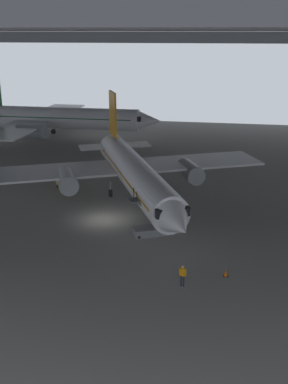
% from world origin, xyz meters
% --- Properties ---
extents(ground_plane, '(110.00, 110.00, 0.00)m').
position_xyz_m(ground_plane, '(0.00, 0.00, 0.00)').
color(ground_plane, gray).
extents(hangar_structure, '(121.00, 99.00, 19.03)m').
position_xyz_m(hangar_structure, '(-0.11, 13.78, 18.39)').
color(hangar_structure, '#4C4F54').
rests_on(hangar_structure, ground_plane).
extents(airplane_main, '(31.55, 31.46, 10.58)m').
position_xyz_m(airplane_main, '(1.88, 6.05, 3.29)').
color(airplane_main, white).
rests_on(airplane_main, ground_plane).
extents(boarding_stairs, '(4.23, 2.96, 4.47)m').
position_xyz_m(boarding_stairs, '(5.33, -2.59, 0.72)').
color(boarding_stairs, slate).
rests_on(boarding_stairs, ground_plane).
extents(crew_worker_near_nose, '(0.54, 0.30, 1.71)m').
position_xyz_m(crew_worker_near_nose, '(9.04, -11.46, 0.98)').
color(crew_worker_near_nose, '#232838').
rests_on(crew_worker_near_nose, ground_plane).
extents(crew_worker_by_stairs, '(0.35, 0.50, 1.75)m').
position_xyz_m(crew_worker_by_stairs, '(6.05, 0.82, 1.01)').
color(crew_worker_by_stairs, '#232838').
rests_on(crew_worker_by_stairs, ground_plane).
extents(airplane_distant, '(35.89, 34.46, 11.30)m').
position_xyz_m(airplane_distant, '(-17.70, 36.08, 3.42)').
color(airplane_distant, white).
rests_on(airplane_distant, ground_plane).
extents(traffic_cone_orange, '(0.36, 0.36, 0.60)m').
position_xyz_m(traffic_cone_orange, '(12.16, -9.41, 0.29)').
color(traffic_cone_orange, black).
rests_on(traffic_cone_orange, ground_plane).
extents(baggage_tug, '(2.43, 2.37, 0.90)m').
position_xyz_m(baggage_tug, '(-7.03, 8.57, 0.53)').
color(baggage_tug, yellow).
rests_on(baggage_tug, ground_plane).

